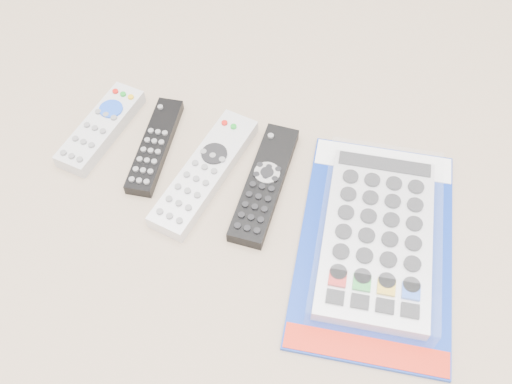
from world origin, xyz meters
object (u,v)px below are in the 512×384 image
(remote_slim_black, at_px, (155,146))
(remote_large_black, at_px, (265,183))
(remote_small_grey, at_px, (101,128))
(remote_silver_dvd, at_px, (205,172))
(jumbo_remote_packaged, at_px, (378,235))

(remote_slim_black, xyz_separation_m, remote_large_black, (0.17, -0.01, 0.00))
(remote_slim_black, bearing_deg, remote_small_grey, 170.05)
(remote_slim_black, distance_m, remote_silver_dvd, 0.09)
(remote_slim_black, height_order, remote_silver_dvd, remote_silver_dvd)
(remote_slim_black, relative_size, remote_large_black, 0.88)
(remote_silver_dvd, bearing_deg, jumbo_remote_packaged, 2.63)
(remote_small_grey, distance_m, jumbo_remote_packaged, 0.43)
(remote_small_grey, xyz_separation_m, remote_large_black, (0.26, -0.02, -0.00))
(jumbo_remote_packaged, bearing_deg, remote_large_black, 159.91)
(remote_slim_black, xyz_separation_m, jumbo_remote_packaged, (0.33, -0.05, 0.01))
(remote_silver_dvd, height_order, remote_large_black, remote_silver_dvd)
(remote_large_black, bearing_deg, jumbo_remote_packaged, -14.60)
(remote_large_black, relative_size, jumbo_remote_packaged, 0.58)
(remote_small_grey, xyz_separation_m, jumbo_remote_packaged, (0.42, -0.05, 0.01))
(remote_silver_dvd, xyz_separation_m, remote_large_black, (0.08, 0.01, -0.00))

